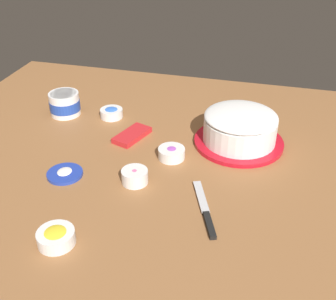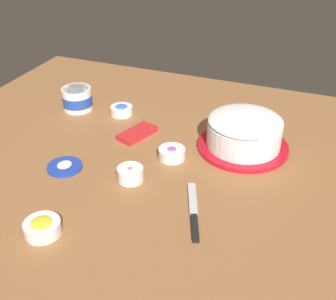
# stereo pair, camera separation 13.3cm
# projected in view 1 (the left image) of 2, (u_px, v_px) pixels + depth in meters

# --- Properties ---
(ground_plane) EXTENTS (1.54, 1.54, 0.00)m
(ground_plane) POSITION_uv_depth(u_px,v_px,m) (127.00, 168.00, 1.31)
(ground_plane) COLOR #936038
(frosted_cake) EXTENTS (0.30, 0.30, 0.12)m
(frosted_cake) POSITION_uv_depth(u_px,v_px,m) (240.00, 129.00, 1.40)
(frosted_cake) COLOR red
(frosted_cake) RESTS_ON ground_plane
(frosting_tub) EXTENTS (0.11, 0.11, 0.09)m
(frosting_tub) POSITION_uv_depth(u_px,v_px,m) (65.00, 103.00, 1.60)
(frosting_tub) COLOR white
(frosting_tub) RESTS_ON ground_plane
(frosting_tub_lid) EXTENTS (0.11, 0.11, 0.02)m
(frosting_tub_lid) POSITION_uv_depth(u_px,v_px,m) (65.00, 174.00, 1.28)
(frosting_tub_lid) COLOR #233DAD
(frosting_tub_lid) RESTS_ON ground_plane
(spreading_knife) EXTENTS (0.23, 0.10, 0.01)m
(spreading_knife) POSITION_uv_depth(u_px,v_px,m) (206.00, 213.00, 1.12)
(spreading_knife) COLOR silver
(spreading_knife) RESTS_ON ground_plane
(sprinkle_bowl_pink) EXTENTS (0.08, 0.08, 0.04)m
(sprinkle_bowl_pink) POSITION_uv_depth(u_px,v_px,m) (135.00, 176.00, 1.24)
(sprinkle_bowl_pink) COLOR white
(sprinkle_bowl_pink) RESTS_ON ground_plane
(sprinkle_bowl_blue) EXTENTS (0.08, 0.08, 0.04)m
(sprinkle_bowl_blue) POSITION_uv_depth(u_px,v_px,m) (111.00, 113.00, 1.59)
(sprinkle_bowl_blue) COLOR white
(sprinkle_bowl_blue) RESTS_ON ground_plane
(sprinkle_bowl_yellow) EXTENTS (0.09, 0.09, 0.04)m
(sprinkle_bowl_yellow) POSITION_uv_depth(u_px,v_px,m) (56.00, 237.00, 1.03)
(sprinkle_bowl_yellow) COLOR white
(sprinkle_bowl_yellow) RESTS_ON ground_plane
(sprinkle_bowl_rainbow) EXTENTS (0.09, 0.09, 0.04)m
(sprinkle_bowl_rainbow) POSITION_uv_depth(u_px,v_px,m) (172.00, 153.00, 1.35)
(sprinkle_bowl_rainbow) COLOR white
(sprinkle_bowl_rainbow) RESTS_ON ground_plane
(candy_box_lower) EXTENTS (0.16, 0.11, 0.02)m
(candy_box_lower) POSITION_uv_depth(u_px,v_px,m) (132.00, 135.00, 1.46)
(candy_box_lower) COLOR red
(candy_box_lower) RESTS_ON ground_plane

